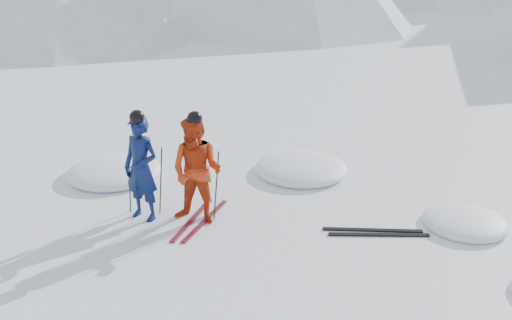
# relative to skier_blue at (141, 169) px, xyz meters

# --- Properties ---
(ground) EXTENTS (160.00, 160.00, 0.00)m
(ground) POSITION_rel_skier_blue_xyz_m (3.55, -0.14, -0.95)
(ground) COLOR white
(ground) RESTS_ON ground
(skier_blue) EXTENTS (0.81, 0.66, 1.90)m
(skier_blue) POSITION_rel_skier_blue_xyz_m (0.00, 0.00, 0.00)
(skier_blue) COLOR #0C1848
(skier_blue) RESTS_ON ground
(skier_red) EXTENTS (1.04, 0.87, 1.92)m
(skier_red) POSITION_rel_skier_blue_xyz_m (0.99, 0.03, 0.01)
(skier_red) COLOR #B72F0E
(skier_red) RESTS_ON ground
(pole_blue_left) EXTENTS (0.13, 0.09, 1.27)m
(pole_blue_left) POSITION_rel_skier_blue_xyz_m (-0.30, 0.15, -0.32)
(pole_blue_left) COLOR black
(pole_blue_left) RESTS_ON ground
(pole_blue_right) EXTENTS (0.13, 0.07, 1.27)m
(pole_blue_right) POSITION_rel_skier_blue_xyz_m (0.25, 0.25, -0.32)
(pole_blue_right) COLOR black
(pole_blue_right) RESTS_ON ground
(pole_red_left) EXTENTS (0.13, 0.10, 1.28)m
(pole_red_left) POSITION_rel_skier_blue_xyz_m (0.69, 0.28, -0.31)
(pole_red_left) COLOR black
(pole_red_left) RESTS_ON ground
(pole_red_right) EXTENTS (0.13, 0.09, 1.28)m
(pole_red_right) POSITION_rel_skier_blue_xyz_m (1.29, 0.18, -0.31)
(pole_red_right) COLOR black
(pole_red_right) RESTS_ON ground
(ski_worn_left) EXTENTS (0.32, 1.70, 0.03)m
(ski_worn_left) POSITION_rel_skier_blue_xyz_m (0.87, 0.03, -0.94)
(ski_worn_left) COLOR black
(ski_worn_left) RESTS_ON ground
(ski_worn_right) EXTENTS (0.44, 1.68, 0.03)m
(ski_worn_right) POSITION_rel_skier_blue_xyz_m (1.11, 0.03, -0.94)
(ski_worn_right) COLOR black
(ski_worn_right) RESTS_ON ground
(ski_loose_a) EXTENTS (1.70, 0.27, 0.03)m
(ski_loose_a) POSITION_rel_skier_blue_xyz_m (4.03, 0.16, -0.94)
(ski_loose_a) COLOR black
(ski_loose_a) RESTS_ON ground
(ski_loose_b) EXTENTS (1.70, 0.33, 0.03)m
(ski_loose_b) POSITION_rel_skier_blue_xyz_m (4.13, 0.01, -0.94)
(ski_loose_b) COLOR black
(ski_loose_b) RESTS_ON ground
(snow_lumps) EXTENTS (9.23, 5.46, 0.44)m
(snow_lumps) POSITION_rel_skier_blue_xyz_m (1.72, 1.74, -0.95)
(snow_lumps) COLOR white
(snow_lumps) RESTS_ON ground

